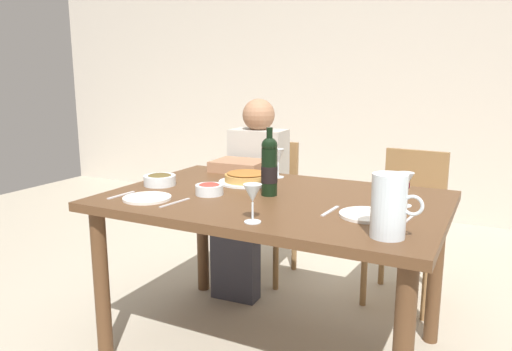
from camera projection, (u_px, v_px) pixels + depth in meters
The scene contains 20 objects.
ground_plane at pixel (273, 348), 2.37m from camera, with size 8.00×8.00×0.00m, color #B2A893.
back_wall at pixel (398, 64), 4.40m from camera, with size 8.00×0.10×2.80m, color beige.
dining_table at pixel (274, 216), 2.23m from camera, with size 1.50×1.00×0.76m.
wine_bottle at pixel (269, 166), 2.21m from camera, with size 0.08×0.08×0.31m.
water_pitcher at pixel (389, 210), 1.64m from camera, with size 0.17×0.12×0.22m.
baked_tart at pixel (246, 178), 2.49m from camera, with size 0.29×0.29×0.06m.
salad_bowl at pixel (209, 189), 2.24m from camera, with size 0.13×0.13×0.06m.
olive_bowl at pixel (160, 179), 2.43m from camera, with size 0.16×0.16×0.06m.
wine_glass_left_diner at pixel (278, 157), 2.60m from camera, with size 0.06×0.06×0.16m.
wine_glass_right_diner at pixel (253, 195), 1.80m from camera, with size 0.07×0.07×0.15m.
wine_glass_centre at pixel (405, 182), 2.03m from camera, with size 0.07×0.07×0.14m.
dinner_plate_left_setting at pixel (147, 198), 2.16m from camera, with size 0.21×0.21×0.01m, color white.
dinner_plate_right_setting at pixel (367, 215), 1.90m from camera, with size 0.22×0.22×0.01m, color white.
fork_left_setting at pixel (121, 195), 2.23m from camera, with size 0.16×0.01×0.01m, color silver.
knife_left_setting at pixel (175, 203), 2.09m from camera, with size 0.18×0.01×0.01m, color silver.
knife_right_setting at pixel (407, 221), 1.83m from camera, with size 0.18×0.01×0.01m, color silver.
spoon_right_setting at pixel (330, 211), 1.97m from camera, with size 0.16×0.01×0.01m, color silver.
chair_left at pixel (266, 199), 3.22m from camera, with size 0.42×0.42×0.87m.
diner_left at pixel (251, 189), 2.98m from camera, with size 0.35×0.52×1.16m.
chair_right at pixel (409, 216), 2.84m from camera, with size 0.43×0.43×0.87m.
Camera 1 is at (0.90, -1.95, 1.30)m, focal length 34.23 mm.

